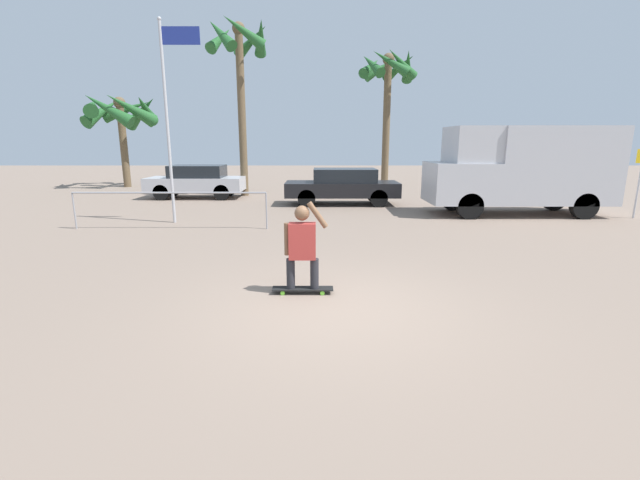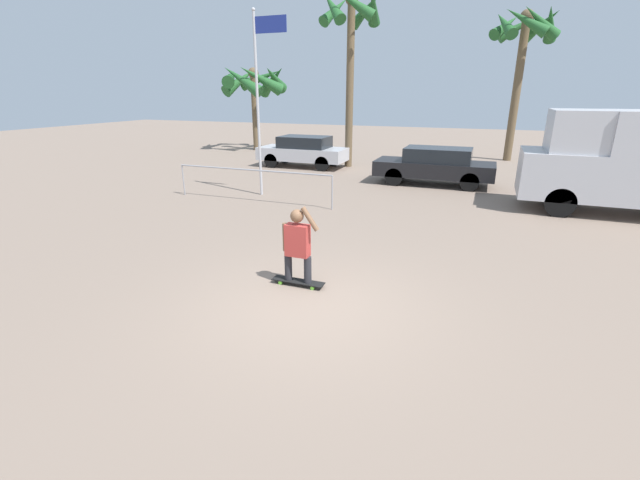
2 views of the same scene
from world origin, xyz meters
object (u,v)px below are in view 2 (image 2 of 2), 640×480
(palm_tree_near_van, at_px, (525,36))
(parked_car_silver, at_px, (303,151))
(person_skateboarder, at_px, (297,242))
(parked_car_black, at_px, (435,165))
(palm_tree_far_left, at_px, (255,81))
(skateboard, at_px, (298,281))
(palm_tree_center_background, at_px, (352,26))
(flagpole, at_px, (260,92))

(palm_tree_near_van, bearing_deg, parked_car_silver, -147.93)
(person_skateboarder, height_order, palm_tree_near_van, palm_tree_near_van)
(parked_car_black, bearing_deg, palm_tree_far_left, 149.29)
(skateboard, height_order, palm_tree_near_van, palm_tree_near_van)
(skateboard, bearing_deg, palm_tree_far_left, 121.14)
(parked_car_black, height_order, palm_tree_center_background, palm_tree_center_background)
(skateboard, relative_size, parked_car_silver, 0.24)
(person_skateboarder, bearing_deg, parked_car_black, 83.42)
(parked_car_silver, height_order, flagpole, flagpole)
(palm_tree_near_van, bearing_deg, person_skateboarder, -102.57)
(palm_tree_far_left, xyz_separation_m, flagpole, (6.29, -10.89, -0.62))
(person_skateboarder, bearing_deg, parked_car_silver, 112.84)
(skateboard, distance_m, flagpole, 8.35)
(skateboard, xyz_separation_m, palm_tree_near_van, (4.06, 18.20, 5.95))
(parked_car_black, relative_size, parked_car_silver, 1.07)
(person_skateboarder, xyz_separation_m, palm_tree_far_left, (-10.45, 17.30, 3.19))
(person_skateboarder, distance_m, parked_car_black, 10.45)
(skateboard, relative_size, palm_tree_near_van, 0.14)
(person_skateboarder, bearing_deg, palm_tree_near_van, 77.43)
(skateboard, distance_m, parked_car_silver, 13.46)
(skateboard, bearing_deg, palm_tree_near_van, 77.43)
(palm_tree_near_van, xyz_separation_m, palm_tree_center_background, (-7.27, -4.91, 0.15))
(palm_tree_center_background, distance_m, palm_tree_far_left, 8.54)
(parked_car_silver, distance_m, palm_tree_far_left, 7.89)
(palm_tree_far_left, bearing_deg, flagpole, -59.97)
(palm_tree_center_background, height_order, flagpole, palm_tree_center_background)
(skateboard, height_order, palm_tree_center_background, palm_tree_center_background)
(palm_tree_far_left, bearing_deg, parked_car_black, -30.71)
(parked_car_black, height_order, palm_tree_far_left, palm_tree_far_left)
(person_skateboarder, distance_m, palm_tree_near_van, 19.35)
(skateboard, xyz_separation_m, palm_tree_center_background, (-3.22, 13.29, 6.10))
(flagpole, bearing_deg, skateboard, -57.04)
(palm_tree_near_van, bearing_deg, skateboard, -102.57)
(parked_car_silver, distance_m, flagpole, 6.63)
(person_skateboarder, height_order, parked_car_black, person_skateboarder)
(palm_tree_center_background, bearing_deg, palm_tree_near_van, 34.03)
(parked_car_black, distance_m, palm_tree_near_van, 9.85)
(person_skateboarder, distance_m, flagpole, 8.06)
(parked_car_silver, bearing_deg, palm_tree_center_background, 24.23)
(skateboard, xyz_separation_m, palm_tree_far_left, (-10.45, 17.30, 3.98))
(palm_tree_center_background, bearing_deg, parked_car_black, -33.40)
(skateboard, bearing_deg, parked_car_black, 83.43)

